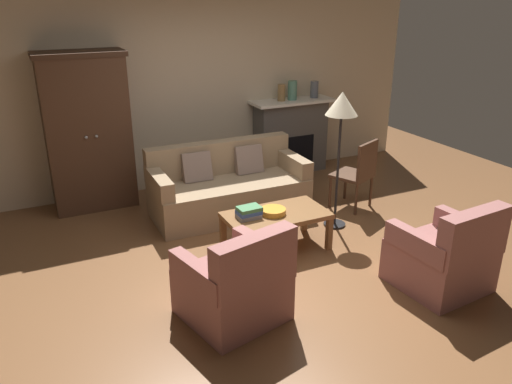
{
  "coord_description": "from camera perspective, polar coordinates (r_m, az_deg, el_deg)",
  "views": [
    {
      "loc": [
        -2.17,
        -4.2,
        2.61
      ],
      "look_at": [
        0.08,
        0.47,
        0.55
      ],
      "focal_mm": 35.47,
      "sensor_mm": 36.0,
      "label": 1
    }
  ],
  "objects": [
    {
      "name": "armchair_near_left",
      "position": [
        4.31,
        -2.35,
        -10.55
      ],
      "size": [
        0.92,
        0.92,
        0.88
      ],
      "color": "#935B56",
      "rests_on": "ground"
    },
    {
      "name": "couch",
      "position": [
        6.33,
        -3.19,
        0.39
      ],
      "size": [
        1.93,
        0.88,
        0.86
      ],
      "color": "#937A5B",
      "rests_on": "ground"
    },
    {
      "name": "book_stack",
      "position": [
        5.24,
        -0.81,
        -2.31
      ],
      "size": [
        0.26,
        0.18,
        0.12
      ],
      "color": "gray",
      "rests_on": "coffee_table"
    },
    {
      "name": "coffee_table",
      "position": [
        5.4,
        2.29,
        -2.93
      ],
      "size": [
        1.1,
        0.6,
        0.42
      ],
      "color": "brown",
      "rests_on": "ground"
    },
    {
      "name": "back_wall",
      "position": [
        7.2,
        -7.98,
        11.77
      ],
      "size": [
        7.2,
        0.1,
        2.8
      ],
      "primitive_type": "cube",
      "color": "beige",
      "rests_on": "ground"
    },
    {
      "name": "floor_lamp",
      "position": [
        5.71,
        9.62,
        8.91
      ],
      "size": [
        0.36,
        0.36,
        1.6
      ],
      "color": "black",
      "rests_on": "ground"
    },
    {
      "name": "ground_plane",
      "position": [
        5.4,
        1.4,
        -7.24
      ],
      "size": [
        9.6,
        9.6,
        0.0
      ],
      "primitive_type": "plane",
      "color": "brown"
    },
    {
      "name": "fruit_bowl",
      "position": [
        5.35,
        1.96,
        -2.19
      ],
      "size": [
        0.27,
        0.27,
        0.06
      ],
      "primitive_type": "cylinder",
      "color": "orange",
      "rests_on": "coffee_table"
    },
    {
      "name": "mantel_vase_slate",
      "position": [
        7.79,
        6.59,
        11.42
      ],
      "size": [
        0.12,
        0.12,
        0.25
      ],
      "primitive_type": "cylinder",
      "color": "#565B66",
      "rests_on": "fireplace"
    },
    {
      "name": "side_chair_wooden",
      "position": [
        6.5,
        11.47,
        2.37
      ],
      "size": [
        0.58,
        0.58,
        0.9
      ],
      "color": "#472D1E",
      "rests_on": "ground"
    },
    {
      "name": "mantel_vase_jade",
      "position": [
        7.6,
        4.12,
        11.37
      ],
      "size": [
        0.14,
        0.14,
        0.28
      ],
      "primitive_type": "cylinder",
      "color": "slate",
      "rests_on": "fireplace"
    },
    {
      "name": "fireplace",
      "position": [
        7.76,
        3.92,
        6.36
      ],
      "size": [
        1.26,
        0.48,
        1.12
      ],
      "color": "#4C4947",
      "rests_on": "ground"
    },
    {
      "name": "armchair_near_right",
      "position": [
        5.04,
        20.47,
        -6.92
      ],
      "size": [
        0.83,
        0.83,
        0.88
      ],
      "color": "#935B56",
      "rests_on": "ground"
    },
    {
      "name": "armoire",
      "position": [
        6.67,
        -18.43,
        6.44
      ],
      "size": [
        1.06,
        0.57,
        1.96
      ],
      "color": "#472D1E",
      "rests_on": "ground"
    },
    {
      "name": "mantel_vase_bronze",
      "position": [
        7.51,
        2.9,
        11.13
      ],
      "size": [
        0.11,
        0.11,
        0.24
      ],
      "primitive_type": "cylinder",
      "color": "olive",
      "rests_on": "fireplace"
    }
  ]
}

